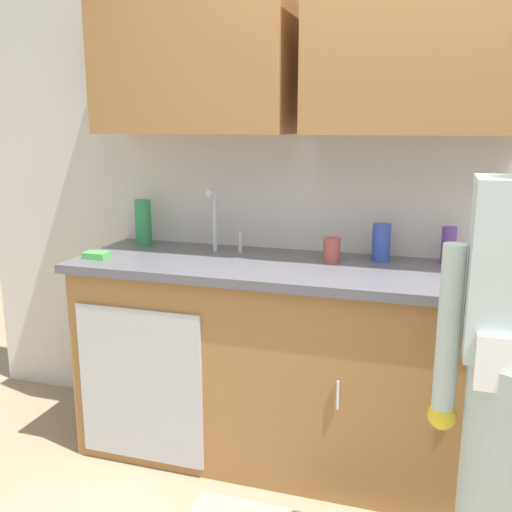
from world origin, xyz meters
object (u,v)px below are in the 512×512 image
Objects in this scene: bottle_water_tall at (143,222)px; bottle_soap at (381,243)px; bottle_dish_liquid at (448,245)px; knife_on_counter at (500,288)px; cup_by_sink at (332,250)px; sink at (212,261)px; sponge at (96,255)px.

bottle_water_tall reaches higher than bottle_soap.
bottle_soap is (-0.29, -0.03, 0.00)m from bottle_dish_liquid.
knife_on_counter is at bearing -62.37° from bottle_dish_liquid.
cup_by_sink is 0.46× the size of knife_on_counter.
sink is at bearing -169.09° from bottle_dish_liquid.
sink is 1.07m from bottle_dish_liquid.
bottle_soap reaches higher than knife_on_counter.
sink is 0.78m from bottle_soap.
bottle_water_tall is 1.37× the size of bottle_soap.
knife_on_counter is (0.68, -0.24, -0.05)m from cup_by_sink.
bottle_water_tall is at bearing 174.48° from cup_by_sink.
sink is at bearing -167.42° from bottle_soap.
sponge is at bearing -160.81° from sink.
sink is 3.02× the size of bottle_dish_liquid.
sink reaches higher than cup_by_sink.
cup_by_sink is 1.08m from sponge.
bottle_water_tall is (-1.49, -0.02, 0.03)m from bottle_dish_liquid.
bottle_dish_liquid is 0.72× the size of bottle_water_tall.
bottle_water_tall is 1.20m from bottle_soap.
sink is at bearing -170.99° from cup_by_sink.
sink is 0.53m from sponge.
sink is 0.56m from cup_by_sink.
bottle_soap is at bearing -0.66° from bottle_water_tall.
sponge is at bearing 177.15° from knife_on_counter.
sponge is (-0.50, -0.17, 0.03)m from sink.
bottle_dish_liquid is (1.04, 0.20, 0.10)m from sink.
knife_on_counter is (1.67, -0.34, -0.11)m from bottle_water_tall.
bottle_dish_liquid is 1.49m from bottle_water_tall.
bottle_dish_liquid reaches higher than sponge.
bottle_dish_liquid is 1.51× the size of cup_by_sink.
bottle_dish_liquid is at bearing 12.95° from cup_by_sink.
bottle_dish_liquid is 1.51× the size of sponge.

